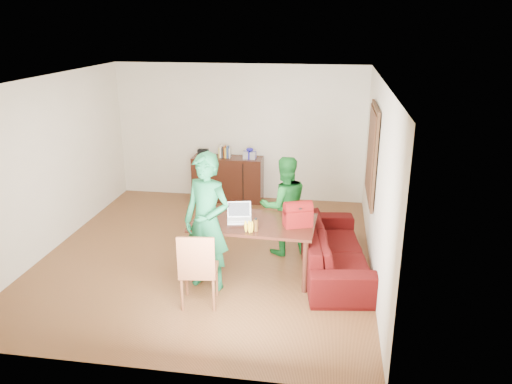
% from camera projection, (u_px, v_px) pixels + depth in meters
% --- Properties ---
extents(room, '(5.20, 5.70, 2.90)m').
position_uv_depth(room, '(208.00, 172.00, 7.53)').
color(room, '#412210').
rests_on(room, ground).
extents(table, '(1.75, 1.03, 0.80)m').
position_uv_depth(table, '(254.00, 228.00, 7.05)').
color(table, black).
rests_on(table, ground).
extents(chair, '(0.52, 0.50, 1.02)m').
position_uv_depth(chair, '(199.00, 283.00, 6.40)').
color(chair, brown).
rests_on(chair, ground).
extents(person_near, '(0.81, 0.67, 1.89)m').
position_uv_depth(person_near, '(207.00, 222.00, 6.62)').
color(person_near, '#156135').
rests_on(person_near, ground).
extents(person_far, '(0.92, 0.83, 1.56)m').
position_uv_depth(person_far, '(284.00, 206.00, 7.67)').
color(person_far, '#145B1C').
rests_on(person_far, ground).
extents(laptop, '(0.38, 0.30, 0.24)m').
position_uv_depth(laptop, '(239.00, 218.00, 7.01)').
color(laptop, white).
rests_on(laptop, table).
extents(bananas, '(0.19, 0.14, 0.06)m').
position_uv_depth(bananas, '(249.00, 230.00, 6.65)').
color(bananas, gold).
rests_on(bananas, table).
extents(bottle, '(0.08, 0.08, 0.18)m').
position_uv_depth(bottle, '(256.00, 224.00, 6.68)').
color(bottle, '#543313').
rests_on(bottle, table).
extents(red_bag, '(0.43, 0.34, 0.28)m').
position_uv_depth(red_bag, '(298.00, 216.00, 6.83)').
color(red_bag, maroon).
rests_on(red_bag, table).
extents(sofa, '(1.19, 2.37, 0.66)m').
position_uv_depth(sofa, '(334.00, 249.00, 7.26)').
color(sofa, '#340906').
rests_on(sofa, ground).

